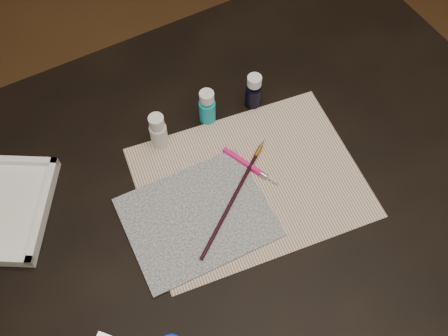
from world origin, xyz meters
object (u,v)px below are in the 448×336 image
paint_bottle_white (158,131)px  paint_bottle_cyan (207,107)px  paper (250,182)px  paint_bottle_navy (254,91)px  canvas (197,217)px

paint_bottle_white → paint_bottle_cyan: size_ratio=1.01×
paint_bottle_cyan → paper: bearing=-90.0°
paper → paint_bottle_navy: size_ratio=5.07×
canvas → paint_bottle_white: size_ratio=3.11×
paper → paint_bottle_navy: bearing=57.7°
canvas → paint_bottle_navy: 0.30m
canvas → paint_bottle_navy: size_ratio=3.14×
paper → paint_bottle_navy: paint_bottle_navy is taller
canvas → paint_bottle_navy: (0.23, 0.18, 0.04)m
paper → paint_bottle_cyan: bearing=90.0°
paper → paint_bottle_white: size_ratio=5.03×
paint_bottle_navy → paint_bottle_white: bearing=178.7°
canvas → paint_bottle_white: 0.19m
paper → paint_bottle_cyan: (0.00, 0.18, 0.04)m
paper → paint_bottle_navy: 0.20m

